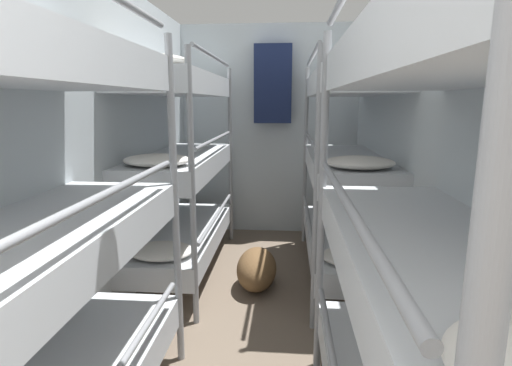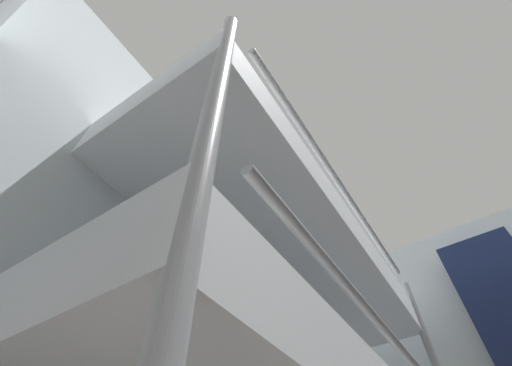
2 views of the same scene
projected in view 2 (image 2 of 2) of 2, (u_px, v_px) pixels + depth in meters
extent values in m
cylinder|color=gray|center=(184.00, 250.00, 0.41)|extent=(0.04, 0.04, 1.99)
ellipsoid|color=silver|center=(157.00, 282.00, 0.79)|extent=(0.51, 0.40, 0.09)
cylinder|color=gray|center=(385.00, 331.00, 1.13)|extent=(0.03, 1.62, 0.03)
cube|color=silver|center=(291.00, 250.00, 1.62)|extent=(0.63, 1.91, 0.19)
ellipsoid|color=silver|center=(198.00, 124.00, 1.35)|extent=(0.51, 0.40, 0.09)
cylinder|color=gray|center=(343.00, 190.00, 1.69)|extent=(0.03, 1.62, 0.03)
cube|color=#192347|center=(508.00, 302.00, 2.01)|extent=(0.44, 0.12, 0.90)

